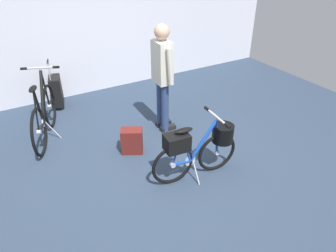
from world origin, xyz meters
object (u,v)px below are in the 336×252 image
at_px(rolling_suitcase, 56,91).
at_px(backpack_on_floor, 132,141).
at_px(folding_bike_foreground, 199,147).
at_px(display_bike_left, 44,116).
at_px(visitor_near_wall, 162,73).

bearing_deg(rolling_suitcase, backpack_on_floor, -74.07).
relative_size(folding_bike_foreground, display_bike_left, 0.85).
bearing_deg(display_bike_left, folding_bike_foreground, -51.73).
xyz_separation_m(folding_bike_foreground, backpack_on_floor, (-0.50, 0.87, -0.25)).
relative_size(display_bike_left, visitor_near_wall, 0.84).
distance_m(visitor_near_wall, backpack_on_floor, 1.05).
xyz_separation_m(display_bike_left, visitor_near_wall, (1.60, -0.62, 0.53)).
xyz_separation_m(display_bike_left, backpack_on_floor, (0.93, -0.95, -0.20)).
xyz_separation_m(visitor_near_wall, backpack_on_floor, (-0.67, -0.33, -0.73)).
bearing_deg(rolling_suitcase, display_bike_left, -111.34).
bearing_deg(display_bike_left, backpack_on_floor, -45.49).
xyz_separation_m(folding_bike_foreground, visitor_near_wall, (0.17, 1.20, 0.48)).
bearing_deg(backpack_on_floor, folding_bike_foreground, -60.04).
height_order(visitor_near_wall, backpack_on_floor, visitor_near_wall).
bearing_deg(folding_bike_foreground, visitor_near_wall, 81.86).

